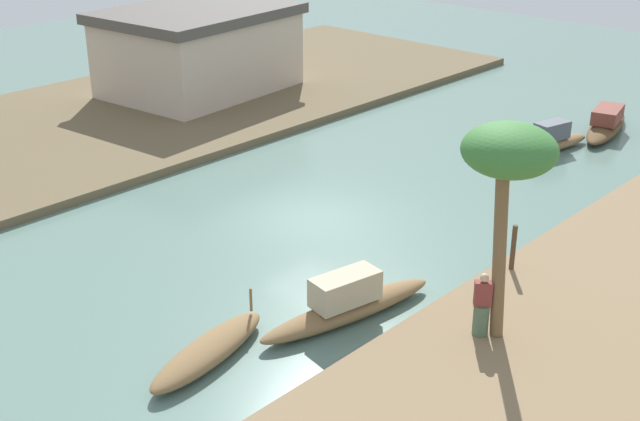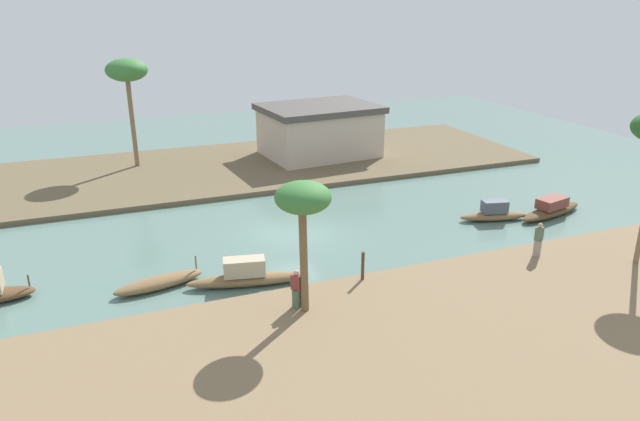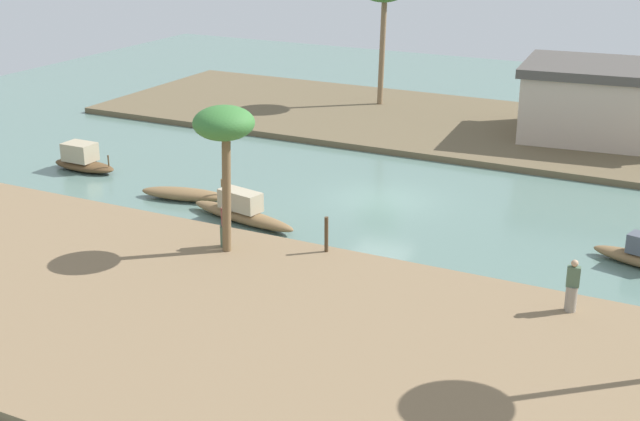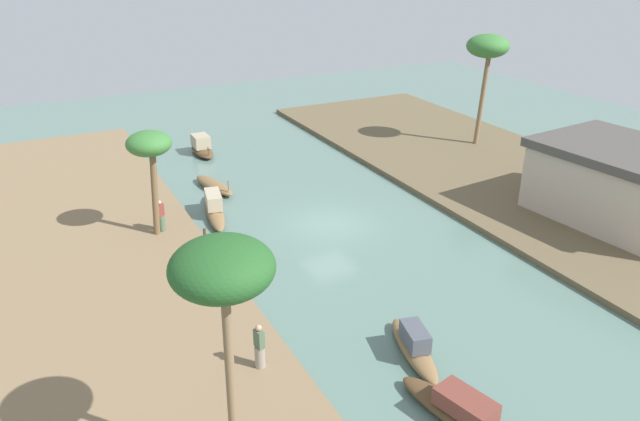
% 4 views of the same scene
% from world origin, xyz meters
% --- Properties ---
extents(river_water, '(69.69, 69.69, 0.00)m').
position_xyz_m(river_water, '(0.00, 0.00, 0.00)').
color(river_water, slate).
rests_on(river_water, ground).
extents(riverbank_left, '(43.74, 13.22, 0.31)m').
position_xyz_m(riverbank_left, '(0.00, -12.98, 0.16)').
color(riverbank_left, '#846B4C').
rests_on(riverbank_left, ground).
extents(riverbank_right, '(43.74, 13.22, 0.31)m').
position_xyz_m(riverbank_right, '(0.00, 12.98, 0.16)').
color(riverbank_right, brown).
rests_on(riverbank_right, ground).
extents(sampan_with_red_awning, '(3.40, 1.18, 1.31)m').
position_xyz_m(sampan_with_red_awning, '(-14.16, -2.53, 0.50)').
color(sampan_with_red_awning, brown).
rests_on(sampan_with_red_awning, river_water).
extents(sampan_upstream_small, '(4.02, 1.75, 1.08)m').
position_xyz_m(sampan_upstream_small, '(-7.46, -3.82, 0.26)').
color(sampan_upstream_small, brown).
rests_on(sampan_upstream_small, river_water).
extents(sampan_foreground, '(5.30, 1.89, 1.27)m').
position_xyz_m(sampan_foreground, '(-3.88, -4.96, 0.45)').
color(sampan_foreground, brown).
rests_on(sampan_foreground, river_water).
extents(person_on_near_bank, '(0.43, 0.41, 1.67)m').
position_xyz_m(person_on_near_bank, '(9.49, -7.65, 1.03)').
color(person_on_near_bank, gray).
rests_on(person_on_near_bank, riverbank_left).
extents(person_by_mooring, '(0.53, 0.53, 1.62)m').
position_xyz_m(person_by_mooring, '(-2.63, -8.07, 0.99)').
color(person_by_mooring, '#4C664C').
rests_on(person_by_mooring, riverbank_left).
extents(mooring_post, '(0.14, 0.14, 1.30)m').
position_xyz_m(mooring_post, '(0.80, -6.85, 0.96)').
color(mooring_post, '#4C3823').
rests_on(mooring_post, riverbank_left).
extents(palm_tree_left_near, '(2.12, 2.12, 5.21)m').
position_xyz_m(palm_tree_left_near, '(-2.39, -8.26, 4.76)').
color(palm_tree_left_near, brown).
rests_on(palm_tree_left_near, riverbank_left).
extents(riverside_building, '(9.02, 7.15, 3.82)m').
position_xyz_m(riverside_building, '(6.66, 13.44, 2.25)').
color(riverside_building, '#C6B29E').
rests_on(riverside_building, riverbank_right).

